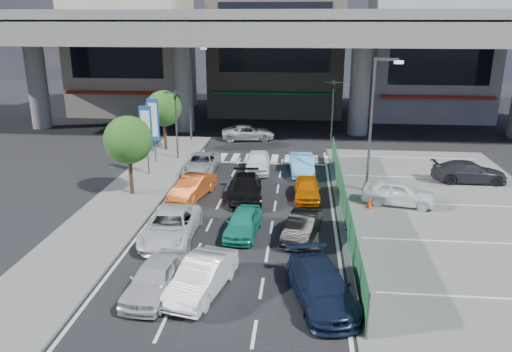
# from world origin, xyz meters

# --- Properties ---
(ground) EXTENTS (120.00, 120.00, 0.00)m
(ground) POSITION_xyz_m (0.00, 0.00, 0.00)
(ground) COLOR black
(ground) RESTS_ON ground
(parking_lot) EXTENTS (12.00, 28.00, 0.06)m
(parking_lot) POSITION_xyz_m (11.00, 2.00, 0.03)
(parking_lot) COLOR #5E5E5B
(parking_lot) RESTS_ON ground
(sidewalk_left) EXTENTS (4.00, 30.00, 0.12)m
(sidewalk_left) POSITION_xyz_m (-7.00, 4.00, 0.06)
(sidewalk_left) COLOR #5E5E5B
(sidewalk_left) RESTS_ON ground
(fence_run) EXTENTS (0.16, 22.00, 1.80)m
(fence_run) POSITION_xyz_m (5.30, 1.00, 0.90)
(fence_run) COLOR #1F5B32
(fence_run) RESTS_ON ground
(expressway) EXTENTS (64.00, 14.00, 10.75)m
(expressway) POSITION_xyz_m (0.00, 22.00, 8.76)
(expressway) COLOR slate
(expressway) RESTS_ON ground
(building_west) EXTENTS (12.00, 10.90, 13.00)m
(building_west) POSITION_xyz_m (-16.00, 31.97, 6.49)
(building_west) COLOR #AAA189
(building_west) RESTS_ON ground
(building_center) EXTENTS (14.00, 10.90, 15.00)m
(building_center) POSITION_xyz_m (0.00, 32.97, 7.49)
(building_center) COLOR gray
(building_center) RESTS_ON ground
(building_east) EXTENTS (12.00, 10.90, 12.00)m
(building_east) POSITION_xyz_m (16.00, 31.97, 5.99)
(building_east) COLOR gray
(building_east) RESTS_ON ground
(traffic_light_left) EXTENTS (1.60, 1.24, 5.20)m
(traffic_light_left) POSITION_xyz_m (-6.20, 12.00, 3.94)
(traffic_light_left) COLOR #595B60
(traffic_light_left) RESTS_ON ground
(traffic_light_right) EXTENTS (1.60, 1.24, 5.20)m
(traffic_light_right) POSITION_xyz_m (5.50, 19.00, 3.94)
(traffic_light_right) COLOR #595B60
(traffic_light_right) RESTS_ON ground
(street_lamp_right) EXTENTS (1.65, 0.22, 8.00)m
(street_lamp_right) POSITION_xyz_m (7.17, 6.00, 4.77)
(street_lamp_right) COLOR #595B60
(street_lamp_right) RESTS_ON ground
(street_lamp_left) EXTENTS (1.65, 0.22, 8.00)m
(street_lamp_left) POSITION_xyz_m (-6.33, 18.00, 4.77)
(street_lamp_left) COLOR #595B60
(street_lamp_left) RESTS_ON ground
(signboard_near) EXTENTS (0.80, 0.14, 4.70)m
(signboard_near) POSITION_xyz_m (-7.20, 7.99, 3.06)
(signboard_near) COLOR #595B60
(signboard_near) RESTS_ON ground
(signboard_far) EXTENTS (0.80, 0.14, 4.70)m
(signboard_far) POSITION_xyz_m (-7.60, 10.99, 3.06)
(signboard_far) COLOR #595B60
(signboard_far) RESTS_ON ground
(tree_near) EXTENTS (2.80, 2.80, 4.80)m
(tree_near) POSITION_xyz_m (-7.00, 4.00, 3.39)
(tree_near) COLOR #382314
(tree_near) RESTS_ON ground
(tree_far) EXTENTS (2.80, 2.80, 4.80)m
(tree_far) POSITION_xyz_m (-7.80, 14.50, 3.39)
(tree_far) COLOR #382314
(tree_far) RESTS_ON ground
(van_white_back_left) EXTENTS (2.05, 4.18, 1.37)m
(van_white_back_left) POSITION_xyz_m (-2.38, -6.80, 0.69)
(van_white_back_left) COLOR silver
(van_white_back_left) RESTS_ON ground
(hatch_white_back_mid) EXTENTS (2.36, 4.41, 1.38)m
(hatch_white_back_mid) POSITION_xyz_m (-0.65, -6.53, 0.69)
(hatch_white_back_mid) COLOR white
(hatch_white_back_mid) RESTS_ON ground
(minivan_navy_back) EXTENTS (3.07, 5.09, 1.38)m
(minivan_navy_back) POSITION_xyz_m (3.88, -6.81, 0.69)
(minivan_navy_back) COLOR #111B31
(minivan_navy_back) RESTS_ON ground
(sedan_white_mid_left) EXTENTS (2.39, 5.01, 1.38)m
(sedan_white_mid_left) POSITION_xyz_m (-3.08, -1.93, 0.69)
(sedan_white_mid_left) COLOR silver
(sedan_white_mid_left) RESTS_ON ground
(taxi_teal_mid) EXTENTS (1.78, 3.78, 1.25)m
(taxi_teal_mid) POSITION_xyz_m (0.28, -0.98, 0.62)
(taxi_teal_mid) COLOR #1B927A
(taxi_teal_mid) RESTS_ON ground
(hatch_black_mid_right) EXTENTS (2.07, 3.91, 1.22)m
(hatch_black_mid_right) POSITION_xyz_m (3.13, -1.23, 0.61)
(hatch_black_mid_right) COLOR black
(hatch_black_mid_right) RESTS_ON ground
(taxi_orange_left) EXTENTS (2.29, 4.20, 1.31)m
(taxi_orange_left) POSITION_xyz_m (-3.30, 3.95, 0.66)
(taxi_orange_left) COLOR #BC4B1A
(taxi_orange_left) RESTS_ON ground
(sedan_black_mid) EXTENTS (2.32, 4.75, 1.33)m
(sedan_black_mid) POSITION_xyz_m (-0.16, 3.89, 0.67)
(sedan_black_mid) COLOR black
(sedan_black_mid) RESTS_ON ground
(taxi_orange_right) EXTENTS (1.54, 3.66, 1.24)m
(taxi_orange_right) POSITION_xyz_m (3.39, 4.42, 0.62)
(taxi_orange_right) COLOR #C96301
(taxi_orange_right) RESTS_ON ground
(wagon_silver_front_left) EXTENTS (2.15, 4.58, 1.27)m
(wagon_silver_front_left) POSITION_xyz_m (-3.79, 9.00, 0.63)
(wagon_silver_front_left) COLOR #9FA3A6
(wagon_silver_front_left) RESTS_ON ground
(sedan_white_front_mid) EXTENTS (1.84, 4.13, 1.38)m
(sedan_white_front_mid) POSITION_xyz_m (0.03, 9.58, 0.69)
(sedan_white_front_mid) COLOR white
(sedan_white_front_mid) RESTS_ON ground
(kei_truck_front_right) EXTENTS (1.83, 4.30, 1.38)m
(kei_truck_front_right) POSITION_xyz_m (3.02, 9.42, 0.69)
(kei_truck_front_right) COLOR #52ADDD
(kei_truck_front_right) RESTS_ON ground
(crossing_wagon_silver) EXTENTS (4.84, 2.83, 1.27)m
(crossing_wagon_silver) POSITION_xyz_m (-1.65, 18.82, 0.63)
(crossing_wagon_silver) COLOR #AAAEB2
(crossing_wagon_silver) RESTS_ON ground
(parked_sedan_white) EXTENTS (4.34, 2.52, 1.39)m
(parked_sedan_white) POSITION_xyz_m (8.51, 3.79, 0.75)
(parked_sedan_white) COLOR white
(parked_sedan_white) RESTS_ON parking_lot
(parked_sedan_dgrey) EXTENTS (4.60, 1.88, 1.33)m
(parked_sedan_dgrey) POSITION_xyz_m (13.72, 8.38, 0.73)
(parked_sedan_dgrey) COLOR #2A292E
(parked_sedan_dgrey) RESTS_ON parking_lot
(traffic_cone) EXTENTS (0.44, 0.44, 0.69)m
(traffic_cone) POSITION_xyz_m (6.82, 3.07, 0.41)
(traffic_cone) COLOR #F23D0D
(traffic_cone) RESTS_ON parking_lot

